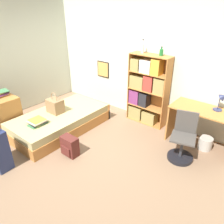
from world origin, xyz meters
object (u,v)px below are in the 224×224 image
Objects in this scene: book_stack_on_bed at (38,122)px; dresser at (4,113)px; waste_bin at (205,143)px; bed at (61,121)px; bottle_green at (143,48)px; backpack at (70,146)px; desk at (204,121)px; bookcase at (146,90)px; bottle_brown at (161,52)px; handbag at (55,106)px; desk_chair at (182,144)px; desk_lamp at (222,99)px.

book_stack_on_bed is 0.49× the size of dresser.
bed is at bearing -155.19° from waste_bin.
bottle_green is (1.07, 1.47, 1.48)m from bed.
desk is at bearing 46.32° from backpack.
bed is 2.00m from bookcase.
bottle_brown is at bearing 169.19° from waste_bin.
bed is at bearing -126.06° from bottle_green.
book_stack_on_bed is at bearing -85.70° from bed.
dresser is (-0.84, -0.74, -0.16)m from handbag.
waste_bin is (2.82, 1.28, -0.42)m from handbag.
desk_chair is at bearing -38.77° from bottle_brown.
desk_lamp is at bearing 30.56° from dresser.
book_stack_on_bed reaches higher than waste_bin.
bed is at bearing -152.79° from desk_lamp.
bottle_brown is 0.15× the size of desk.
book_stack_on_bed is 2.75m from desk_chair.
bottle_brown reaches higher than waste_bin.
backpack is (1.80, 0.27, -0.19)m from dresser.
handbag is 2.69m from desk_chair.
bed is 5.57× the size of backpack.
dresser is 0.61× the size of desk.
desk is (1.36, -0.14, -0.24)m from bookcase.
book_stack_on_bed is 2.38m from bookcase.
handbag reaches higher than waste_bin.
bed is at bearing 39.24° from dresser.
bottle_brown reaches higher than desk_lamp.
dresser is at bearing -168.87° from book_stack_on_bed.
bed reaches higher than backpack.
dresser is (-0.98, -0.19, -0.06)m from book_stack_on_bed.
desk_chair reaches higher than desk.
handbag is at bearing -136.60° from bottle_brown.
desk is at bearing -8.99° from bottle_brown.
bottle_green is 0.43m from bottle_brown.
bottle_green reaches higher than desk.
dresser is 3.72m from desk_chair.
desk is 2.53m from backpack.
desk_chair is (-0.32, -0.72, -0.72)m from desk_lamp.
handbag is 2.48× the size of bottle_brown.
handbag is 0.52× the size of desk_chair.
bed is 7.24× the size of bottle_green.
backpack is at bearing -30.04° from bed.
bottle_brown reaches higher than backpack.
desk_chair is (1.24, -0.75, -0.49)m from bookcase.
backpack is at bearing -143.08° from desk_chair.
bottle_brown reaches higher than desk.
bed is 0.63m from book_stack_on_bed.
bottle_green is 0.78× the size of desk_lamp.
bed is 0.36m from handbag.
desk_lamp is at bearing -1.25° from bottle_green.
bottle_brown is at bearing 54.83° from book_stack_on_bed.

